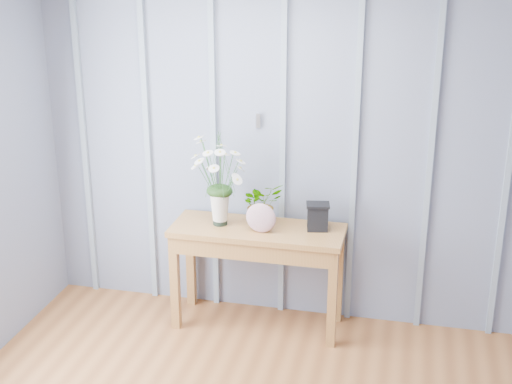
% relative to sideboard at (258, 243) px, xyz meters
% --- Properties ---
extents(room_shell, '(4.00, 4.50, 2.50)m').
position_rel_sideboard_xyz_m(room_shell, '(0.37, -1.08, 1.35)').
color(room_shell, gray).
rests_on(room_shell, ground).
extents(sideboard, '(1.20, 0.45, 0.75)m').
position_rel_sideboard_xyz_m(sideboard, '(0.00, 0.00, 0.00)').
color(sideboard, olive).
rests_on(sideboard, ground).
extents(daisy_vase, '(0.45, 0.34, 0.64)m').
position_rel_sideboard_xyz_m(daisy_vase, '(-0.27, 0.00, 0.51)').
color(daisy_vase, black).
rests_on(daisy_vase, sideboard).
extents(spider_plant, '(0.37, 0.37, 0.31)m').
position_rel_sideboard_xyz_m(spider_plant, '(0.02, 0.06, 0.27)').
color(spider_plant, black).
rests_on(spider_plant, sideboard).
extents(felt_disc_vessel, '(0.21, 0.07, 0.21)m').
position_rel_sideboard_xyz_m(felt_disc_vessel, '(0.04, -0.07, 0.22)').
color(felt_disc_vessel, '#823E63').
rests_on(felt_disc_vessel, sideboard).
extents(carved_box, '(0.18, 0.15, 0.19)m').
position_rel_sideboard_xyz_m(carved_box, '(0.41, 0.06, 0.21)').
color(carved_box, black).
rests_on(carved_box, sideboard).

